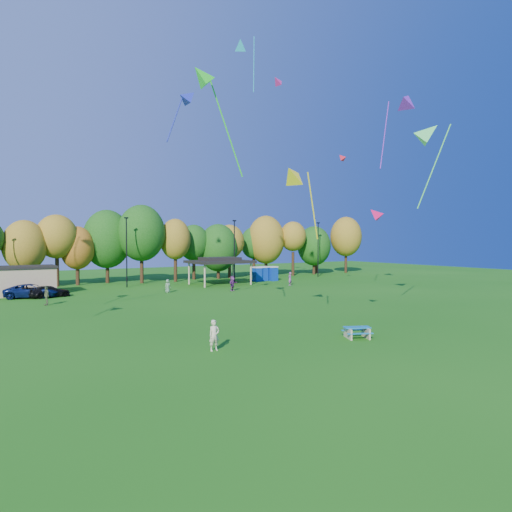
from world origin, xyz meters
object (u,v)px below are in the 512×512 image
kite_flyer (214,335)px  car_d (49,292)px  picnic_table (357,332)px  car_c (32,291)px  porta_potties (265,274)px

kite_flyer → car_d: 30.79m
picnic_table → car_c: bearing=138.6°
porta_potties → picnic_table: porta_potties is taller
picnic_table → car_d: 34.95m
kite_flyer → car_c: 31.56m
porta_potties → car_d: 30.55m
picnic_table → porta_potties: bearing=89.1°
picnic_table → car_c: size_ratio=0.38×
porta_potties → picnic_table: bearing=-114.9°
picnic_table → kite_flyer: bearing=-167.3°
kite_flyer → picnic_table: bearing=-13.2°
picnic_table → car_c: 36.07m
porta_potties → car_d: (-30.27, -4.12, -0.47)m
car_c → picnic_table: bearing=-140.3°
picnic_table → kite_flyer: size_ratio=1.18×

